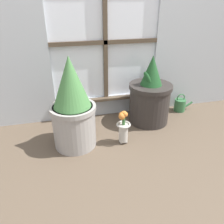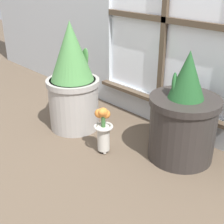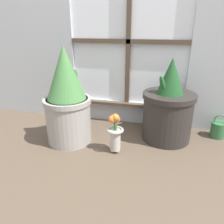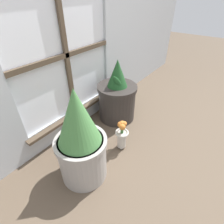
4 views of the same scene
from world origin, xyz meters
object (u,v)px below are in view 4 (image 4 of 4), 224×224
(potted_plant_right, at_px, (117,97))
(flower_vase, at_px, (122,133))
(watering_can, at_px, (128,93))
(potted_plant_left, at_px, (80,141))

(potted_plant_right, height_order, flower_vase, potted_plant_right)
(potted_plant_right, bearing_deg, flower_vase, -139.54)
(flower_vase, height_order, watering_can, flower_vase)
(flower_vase, bearing_deg, potted_plant_left, 168.51)
(potted_plant_right, relative_size, flower_vase, 2.17)
(potted_plant_left, xyz_separation_m, flower_vase, (0.37, -0.07, -0.16))
(potted_plant_left, relative_size, flower_vase, 2.47)
(potted_plant_right, relative_size, watering_can, 3.07)
(watering_can, bearing_deg, potted_plant_left, -163.43)
(potted_plant_left, bearing_deg, potted_plant_right, 16.68)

